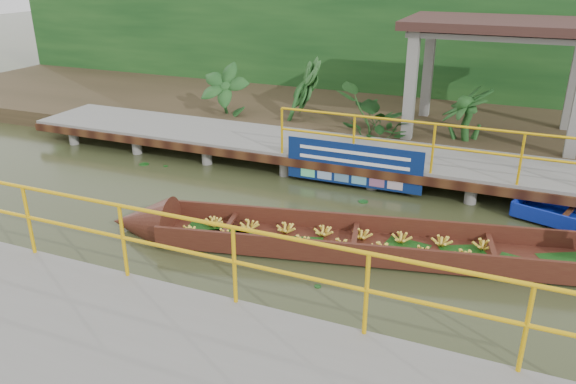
% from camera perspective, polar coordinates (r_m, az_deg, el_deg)
% --- Properties ---
extents(ground, '(80.00, 80.00, 0.00)m').
position_cam_1_polar(ground, '(9.95, -1.11, -4.21)').
color(ground, '#2C351A').
rests_on(ground, ground).
extents(land_strip, '(30.00, 8.00, 0.45)m').
position_cam_1_polar(land_strip, '(16.59, 9.46, 7.38)').
color(land_strip, '#322A19').
rests_on(land_strip, ground).
extents(far_dock, '(16.00, 2.06, 1.66)m').
position_cam_1_polar(far_dock, '(12.74, 5.19, 4.14)').
color(far_dock, slate).
rests_on(far_dock, ground).
extents(pavilion, '(4.40, 3.00, 3.00)m').
position_cam_1_polar(pavilion, '(14.53, 20.86, 14.57)').
color(pavilion, slate).
rests_on(pavilion, ground).
extents(foliage_backdrop, '(30.00, 0.80, 4.00)m').
position_cam_1_polar(foliage_backdrop, '(18.64, 11.73, 14.46)').
color(foliage_backdrop, '#123B16').
rests_on(foliage_backdrop, ground).
extents(vendor_boat, '(10.77, 3.27, 2.16)m').
position_cam_1_polar(vendor_boat, '(9.40, 14.87, -5.22)').
color(vendor_boat, '#3C1710').
rests_on(vendor_boat, ground).
extents(blue_banner, '(2.89, 0.04, 0.90)m').
position_cam_1_polar(blue_banner, '(11.69, 6.63, 2.78)').
color(blue_banner, navy).
rests_on(blue_banner, ground).
extents(tropical_plants, '(14.22, 1.22, 1.53)m').
position_cam_1_polar(tropical_plants, '(13.88, 16.61, 8.00)').
color(tropical_plants, '#123B16').
rests_on(tropical_plants, ground).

